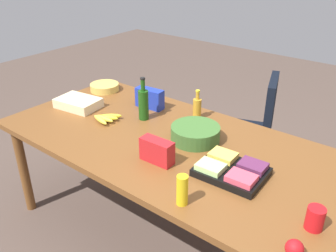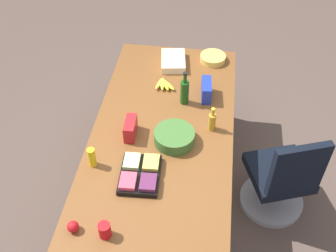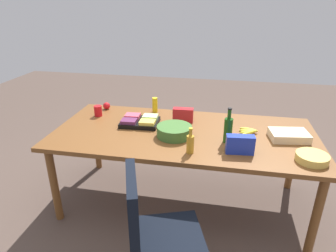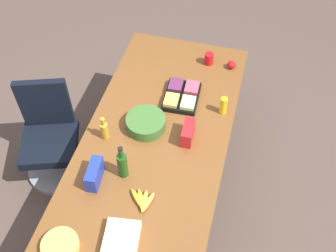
# 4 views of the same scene
# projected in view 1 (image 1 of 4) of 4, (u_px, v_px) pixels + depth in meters

# --- Properties ---
(ground_plane) EXTENTS (10.00, 10.00, 0.00)m
(ground_plane) POSITION_uv_depth(u_px,v_px,m) (175.00, 236.00, 2.64)
(ground_plane) COLOR brown
(conference_table) EXTENTS (2.40, 1.11, 0.79)m
(conference_table) POSITION_uv_depth(u_px,v_px,m) (176.00, 152.00, 2.32)
(conference_table) COLOR brown
(conference_table) RESTS_ON ground
(office_chair) EXTENTS (0.61, 0.61, 0.96)m
(office_chair) POSITION_uv_depth(u_px,v_px,m) (246.00, 141.00, 3.16)
(office_chair) COLOR gray
(office_chair) RESTS_ON ground
(fruit_platter) EXTENTS (0.37, 0.30, 0.07)m
(fruit_platter) POSITION_uv_depth(u_px,v_px,m) (231.00, 170.00, 1.96)
(fruit_platter) COLOR black
(fruit_platter) RESTS_ON conference_table
(chip_bag_red) EXTENTS (0.20, 0.09, 0.14)m
(chip_bag_red) POSITION_uv_depth(u_px,v_px,m) (157.00, 151.00, 2.06)
(chip_bag_red) COLOR red
(chip_bag_red) RESTS_ON conference_table
(chip_bowl) EXTENTS (0.25, 0.25, 0.06)m
(chip_bowl) POSITION_uv_depth(u_px,v_px,m) (105.00, 87.00, 3.08)
(chip_bowl) COLOR #DCBA54
(chip_bowl) RESTS_ON conference_table
(apple_red) EXTENTS (0.08, 0.08, 0.08)m
(apple_red) POSITION_uv_depth(u_px,v_px,m) (294.00, 249.00, 1.45)
(apple_red) COLOR red
(apple_red) RESTS_ON conference_table
(salad_bowl) EXTENTS (0.32, 0.32, 0.10)m
(salad_bowl) POSITION_uv_depth(u_px,v_px,m) (195.00, 133.00, 2.30)
(salad_bowl) COLOR #3B672C
(salad_bowl) RESTS_ON conference_table
(dressing_bottle) EXTENTS (0.07, 0.07, 0.21)m
(dressing_bottle) POSITION_uv_depth(u_px,v_px,m) (197.00, 108.00, 2.57)
(dressing_bottle) COLOR #BD8A26
(dressing_bottle) RESTS_ON conference_table
(chip_bag_blue) EXTENTS (0.23, 0.10, 0.15)m
(chip_bag_blue) POSITION_uv_depth(u_px,v_px,m) (150.00, 98.00, 2.74)
(chip_bag_blue) COLOR #1D33AB
(chip_bag_blue) RESTS_ON conference_table
(banana_bunch) EXTENTS (0.18, 0.19, 0.04)m
(banana_bunch) POSITION_uv_depth(u_px,v_px,m) (105.00, 118.00, 2.55)
(banana_bunch) COLOR yellow
(banana_bunch) RESTS_ON conference_table
(red_solo_cup) EXTENTS (0.08, 0.08, 0.11)m
(red_solo_cup) POSITION_uv_depth(u_px,v_px,m) (315.00, 218.00, 1.58)
(red_solo_cup) COLOR red
(red_solo_cup) RESTS_ON conference_table
(wine_bottle) EXTENTS (0.09, 0.09, 0.31)m
(wine_bottle) POSITION_uv_depth(u_px,v_px,m) (143.00, 103.00, 2.54)
(wine_bottle) COLOR #194713
(wine_bottle) RESTS_ON conference_table
(sheet_cake) EXTENTS (0.35, 0.26, 0.07)m
(sheet_cake) POSITION_uv_depth(u_px,v_px,m) (78.00, 103.00, 2.76)
(sheet_cake) COLOR beige
(sheet_cake) RESTS_ON conference_table
(mustard_bottle) EXTENTS (0.06, 0.06, 0.16)m
(mustard_bottle) POSITION_uv_depth(u_px,v_px,m) (182.00, 190.00, 1.72)
(mustard_bottle) COLOR yellow
(mustard_bottle) RESTS_ON conference_table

